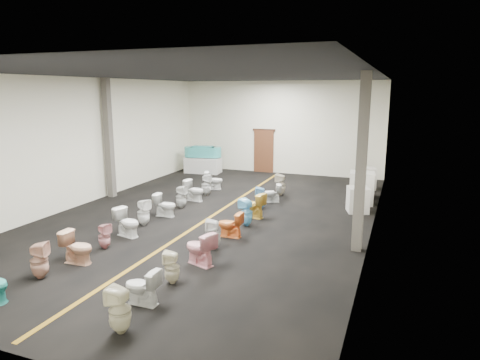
% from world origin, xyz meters
% --- Properties ---
extents(floor, '(16.00, 16.00, 0.00)m').
position_xyz_m(floor, '(0.00, 0.00, 0.00)').
color(floor, black).
rests_on(floor, ground).
extents(ceiling, '(16.00, 16.00, 0.00)m').
position_xyz_m(ceiling, '(0.00, 0.00, 4.50)').
color(ceiling, black).
rests_on(ceiling, ground).
extents(wall_back, '(10.00, 0.00, 10.00)m').
position_xyz_m(wall_back, '(0.00, 8.00, 2.25)').
color(wall_back, silver).
rests_on(wall_back, ground).
extents(wall_left, '(0.00, 16.00, 16.00)m').
position_xyz_m(wall_left, '(-5.00, 0.00, 2.25)').
color(wall_left, silver).
rests_on(wall_left, ground).
extents(wall_right, '(0.00, 16.00, 16.00)m').
position_xyz_m(wall_right, '(5.00, 0.00, 2.25)').
color(wall_right, silver).
rests_on(wall_right, ground).
extents(aisle_stripe, '(0.12, 15.60, 0.01)m').
position_xyz_m(aisle_stripe, '(0.00, 0.00, 0.00)').
color(aisle_stripe, '#8C6214').
rests_on(aisle_stripe, floor).
extents(back_door, '(1.00, 0.10, 2.10)m').
position_xyz_m(back_door, '(-0.80, 7.94, 1.05)').
color(back_door, '#562D19').
rests_on(back_door, floor).
extents(door_frame, '(1.15, 0.08, 0.10)m').
position_xyz_m(door_frame, '(-0.80, 7.95, 2.12)').
color(door_frame, '#331C11').
rests_on(door_frame, back_door).
extents(column_left, '(0.25, 0.25, 4.50)m').
position_xyz_m(column_left, '(-4.75, 1.00, 2.25)').
color(column_left, '#59544C').
rests_on(column_left, floor).
extents(column_right, '(0.25, 0.25, 4.50)m').
position_xyz_m(column_right, '(4.75, -1.50, 2.25)').
color(column_right, '#59544C').
rests_on(column_right, floor).
extents(display_table, '(1.79, 1.00, 0.77)m').
position_xyz_m(display_table, '(-3.57, 6.67, 0.38)').
color(display_table, silver).
rests_on(display_table, floor).
extents(bathtub, '(1.84, 0.90, 0.55)m').
position_xyz_m(bathtub, '(-3.57, 6.67, 1.07)').
color(bathtub, teal).
rests_on(bathtub, display_table).
extents(appliance_crate_a, '(0.83, 0.83, 0.86)m').
position_xyz_m(appliance_crate_a, '(4.40, 2.13, 0.43)').
color(appliance_crate_a, silver).
rests_on(appliance_crate_a, floor).
extents(appliance_crate_b, '(0.92, 0.92, 1.16)m').
position_xyz_m(appliance_crate_b, '(4.40, 3.34, 0.58)').
color(appliance_crate_b, white).
rests_on(appliance_crate_b, floor).
extents(appliance_crate_c, '(0.81, 0.81, 0.89)m').
position_xyz_m(appliance_crate_c, '(4.40, 4.41, 0.44)').
color(appliance_crate_c, silver).
rests_on(appliance_crate_c, floor).
extents(appliance_crate_d, '(0.79, 0.79, 0.90)m').
position_xyz_m(appliance_crate_d, '(4.40, 5.81, 0.45)').
color(appliance_crate_d, silver).
rests_on(appliance_crate_d, floor).
extents(toilet_left_1, '(0.49, 0.49, 0.83)m').
position_xyz_m(toilet_left_1, '(-1.54, -5.72, 0.41)').
color(toilet_left_1, tan).
rests_on(toilet_left_1, floor).
extents(toilet_left_2, '(0.79, 0.47, 0.79)m').
position_xyz_m(toilet_left_2, '(-1.36, -4.74, 0.39)').
color(toilet_left_2, '#E4AC89').
rests_on(toilet_left_2, floor).
extents(toilet_left_3, '(0.38, 0.38, 0.68)m').
position_xyz_m(toilet_left_3, '(-1.38, -3.74, 0.34)').
color(toilet_left_3, '#D79094').
rests_on(toilet_left_3, floor).
extents(toilet_left_4, '(0.87, 0.62, 0.80)m').
position_xyz_m(toilet_left_4, '(-1.41, -2.69, 0.40)').
color(toilet_left_4, white).
rests_on(toilet_left_4, floor).
extents(toilet_left_5, '(0.47, 0.46, 0.81)m').
position_xyz_m(toilet_left_5, '(-1.55, -1.68, 0.41)').
color(toilet_left_5, white).
rests_on(toilet_left_5, floor).
extents(toilet_left_6, '(0.75, 0.45, 0.75)m').
position_xyz_m(toilet_left_6, '(-1.42, -0.61, 0.37)').
color(toilet_left_6, white).
rests_on(toilet_left_6, floor).
extents(toilet_left_7, '(0.39, 0.38, 0.81)m').
position_xyz_m(toilet_left_7, '(-1.42, 0.46, 0.40)').
color(toilet_left_7, silver).
rests_on(toilet_left_7, floor).
extents(toilet_left_8, '(0.81, 0.53, 0.78)m').
position_xyz_m(toilet_left_8, '(-1.45, 1.54, 0.39)').
color(toilet_left_8, white).
rests_on(toilet_left_8, floor).
extents(toilet_left_9, '(0.47, 0.46, 0.84)m').
position_xyz_m(toilet_left_9, '(-1.41, 2.50, 0.42)').
color(toilet_left_9, silver).
rests_on(toilet_left_9, floor).
extents(toilet_left_10, '(0.84, 0.65, 0.75)m').
position_xyz_m(toilet_left_10, '(-1.56, 3.52, 0.38)').
color(toilet_left_10, white).
rests_on(toilet_left_10, floor).
extents(toilet_right_0, '(0.40, 0.39, 0.83)m').
position_xyz_m(toilet_right_0, '(1.42, -6.89, 0.42)').
color(toilet_right_0, beige).
rests_on(toilet_right_0, floor).
extents(toilet_right_1, '(0.71, 0.41, 0.72)m').
position_xyz_m(toilet_right_1, '(1.21, -5.91, 0.36)').
color(toilet_right_1, white).
rests_on(toilet_right_1, floor).
extents(toilet_right_2, '(0.41, 0.40, 0.72)m').
position_xyz_m(toilet_right_2, '(1.29, -4.91, 0.36)').
color(toilet_right_2, beige).
rests_on(toilet_right_2, floor).
extents(toilet_right_3, '(0.91, 0.71, 0.82)m').
position_xyz_m(toilet_right_3, '(1.39, -3.79, 0.41)').
color(toilet_right_3, '#FAA8B2').
rests_on(toilet_right_3, floor).
extents(toilet_right_4, '(0.46, 0.45, 0.81)m').
position_xyz_m(toilet_right_4, '(1.29, -2.77, 0.40)').
color(toilet_right_4, white).
rests_on(toilet_right_4, floor).
extents(toilet_right_5, '(0.71, 0.41, 0.73)m').
position_xyz_m(toilet_right_5, '(1.33, -1.73, 0.36)').
color(toilet_right_5, orange).
rests_on(toilet_right_5, floor).
extents(toilet_right_6, '(0.51, 0.51, 0.84)m').
position_xyz_m(toilet_right_6, '(1.40, -0.62, 0.42)').
color(toilet_right_6, '#77CAEE').
rests_on(toilet_right_6, floor).
extents(toilet_right_7, '(0.90, 0.65, 0.82)m').
position_xyz_m(toilet_right_7, '(1.30, 0.28, 0.41)').
color(toilet_right_7, '#F0C247').
rests_on(toilet_right_7, floor).
extents(toilet_right_8, '(0.41, 0.40, 0.77)m').
position_xyz_m(toilet_right_8, '(1.21, 1.37, 0.39)').
color(toilet_right_8, '#73B0DE').
rests_on(toilet_right_8, floor).
extents(toilet_right_9, '(0.76, 0.62, 0.68)m').
position_xyz_m(toilet_right_9, '(1.30, 2.38, 0.34)').
color(toilet_right_9, silver).
rests_on(toilet_right_9, floor).
extents(toilet_right_10, '(0.40, 0.39, 0.85)m').
position_xyz_m(toilet_right_10, '(1.33, 3.49, 0.43)').
color(toilet_right_10, beige).
rests_on(toilet_right_10, floor).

